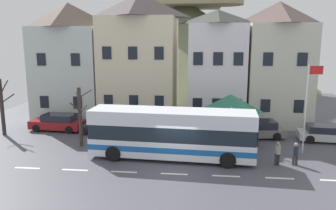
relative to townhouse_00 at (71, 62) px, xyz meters
The scene contains 19 objects.
ground_plane 17.13m from the townhouse_00, 46.50° to the right, with size 40.00×60.00×0.07m.
townhouse_00 is the anchor object (origin of this frame).
townhouse_01 6.73m from the townhouse_00, ahead, with size 6.84×6.81×11.89m.
townhouse_02 13.97m from the townhouse_00, ahead, with size 5.03×5.12×10.29m.
townhouse_03 19.43m from the townhouse_00, ahead, with size 5.50×6.51×11.01m.
hilltop_castle 25.91m from the townhouse_00, 67.70° to the left, with size 41.81×41.81×20.96m.
transit_bus 15.48m from the townhouse_00, 44.01° to the right, with size 10.87×3.11×3.24m.
bus_shelter 16.44m from the townhouse_00, 24.60° to the right, with size 3.60×3.60×3.75m.
parked_car_00 6.65m from the townhouse_00, 84.93° to the right, with size 4.65×2.16×1.41m.
parked_car_01 23.43m from the townhouse_00, 13.88° to the right, with size 4.44×2.27×1.25m.
parked_car_02 18.39m from the townhouse_00, 16.61° to the right, with size 4.69×2.29×1.40m.
parked_car_03 8.67m from the townhouse_00, 44.38° to the right, with size 4.54×2.00×1.21m.
pedestrian_00 18.86m from the townhouse_00, 26.01° to the right, with size 0.39×0.34×1.56m.
pedestrian_01 22.01m from the townhouse_00, 30.36° to the right, with size 0.36×0.32×1.44m.
pedestrian_02 21.12m from the townhouse_00, 32.23° to the right, with size 0.35×0.35×1.51m.
public_bench 18.33m from the townhouse_00, 15.46° to the right, with size 1.78×0.48×0.87m.
flagpole 21.60m from the townhouse_00, 23.58° to the right, with size 0.95×0.10×6.09m.
bare_tree_00 9.98m from the townhouse_00, 65.37° to the right, with size 1.33×2.23×4.35m.
bare_tree_01 7.85m from the townhouse_00, 117.90° to the right, with size 2.25×1.08×4.61m.
Camera 1 is at (1.54, -19.81, 7.80)m, focal length 36.11 mm.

